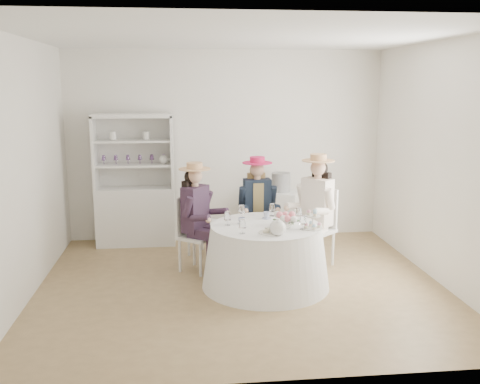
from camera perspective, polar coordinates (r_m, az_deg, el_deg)
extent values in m
plane|color=olive|center=(6.10, 0.10, -9.90)|extent=(4.50, 4.50, 0.00)
plane|color=white|center=(5.70, 0.11, 16.27)|extent=(4.50, 4.50, 0.00)
plane|color=white|center=(7.72, -1.53, 4.96)|extent=(4.50, 0.00, 4.50)
plane|color=white|center=(3.80, 3.43, -1.79)|extent=(4.50, 0.00, 4.50)
plane|color=white|center=(5.94, -22.02, 2.18)|extent=(0.00, 4.50, 4.50)
plane|color=white|center=(6.40, 20.59, 2.89)|extent=(0.00, 4.50, 4.50)
cone|color=white|center=(5.98, 2.75, -6.88)|extent=(1.42, 1.42, 0.68)
cylinder|color=white|center=(5.88, 2.78, -3.64)|extent=(1.22, 1.22, 0.02)
cube|color=silver|center=(7.64, -11.02, -2.51)|extent=(1.13, 0.58, 0.81)
cube|color=silver|center=(7.66, -11.16, 4.37)|extent=(1.07, 0.21, 0.99)
cube|color=silver|center=(7.44, -11.43, 8.00)|extent=(1.13, 0.58, 0.05)
cube|color=silver|center=(7.55, -15.24, 4.08)|extent=(0.10, 0.41, 0.99)
cube|color=silver|center=(7.45, -7.26, 4.31)|extent=(0.10, 0.41, 0.99)
cube|color=silver|center=(7.51, -11.22, 2.84)|extent=(1.05, 0.52, 0.03)
cube|color=silver|center=(7.47, -11.32, 5.37)|extent=(1.05, 0.52, 0.03)
sphere|color=white|center=(7.47, -8.14, 3.46)|extent=(0.13, 0.13, 0.13)
cube|color=silver|center=(7.66, 4.33, -2.61)|extent=(0.60, 0.60, 0.73)
cylinder|color=black|center=(7.56, 4.39, 1.05)|extent=(0.33, 0.33, 0.27)
cube|color=silver|center=(6.44, -4.61, -4.81)|extent=(0.52, 0.52, 0.04)
cylinder|color=silver|center=(6.31, -4.24, -7.21)|extent=(0.03, 0.03, 0.41)
cylinder|color=silver|center=(6.54, -2.74, -6.50)|extent=(0.03, 0.03, 0.41)
cylinder|color=silver|center=(6.48, -6.44, -6.76)|extent=(0.03, 0.03, 0.41)
cylinder|color=silver|center=(6.71, -4.89, -6.08)|extent=(0.03, 0.03, 0.41)
cube|color=silver|center=(6.47, -5.87, -2.43)|extent=(0.24, 0.30, 0.47)
cube|color=black|center=(6.37, -4.80, -1.78)|extent=(0.35, 0.38, 0.54)
cube|color=black|center=(6.29, -4.22, -4.48)|extent=(0.33, 0.29, 0.11)
cylinder|color=black|center=(6.31, -3.19, -7.11)|extent=(0.09, 0.09, 0.43)
cylinder|color=black|center=(6.18, -5.56, -1.58)|extent=(0.18, 0.16, 0.26)
cube|color=black|center=(6.43, -3.36, -4.13)|extent=(0.33, 0.29, 0.11)
cylinder|color=black|center=(6.44, -2.35, -6.71)|extent=(0.09, 0.09, 0.43)
cylinder|color=black|center=(6.49, -3.55, -0.92)|extent=(0.18, 0.16, 0.26)
cylinder|color=#D8A889|center=(6.31, -4.84, 0.79)|extent=(0.08, 0.08, 0.08)
sphere|color=#D8A889|center=(6.29, -4.85, 1.72)|extent=(0.18, 0.18, 0.18)
sphere|color=black|center=(6.31, -5.17, 1.62)|extent=(0.18, 0.18, 0.18)
cube|color=black|center=(6.37, -5.37, -0.31)|extent=(0.19, 0.23, 0.36)
cylinder|color=tan|center=(6.27, -4.87, 2.48)|extent=(0.38, 0.38, 0.01)
cylinder|color=tan|center=(6.27, -4.87, 2.81)|extent=(0.19, 0.19, 0.08)
cube|color=silver|center=(6.85, 1.84, -3.76)|extent=(0.39, 0.39, 0.04)
cylinder|color=silver|center=(6.75, 0.79, -5.92)|extent=(0.03, 0.03, 0.41)
cylinder|color=silver|center=(6.80, 3.31, -5.80)|extent=(0.03, 0.03, 0.41)
cylinder|color=silver|center=(7.03, 0.39, -5.20)|extent=(0.03, 0.03, 0.41)
cylinder|color=silver|center=(7.08, 2.81, -5.09)|extent=(0.03, 0.03, 0.41)
cube|color=silver|center=(6.96, 1.60, -1.38)|extent=(0.36, 0.04, 0.47)
cube|color=#192332|center=(6.79, 1.83, -0.88)|extent=(0.35, 0.20, 0.55)
cube|color=tan|center=(6.79, 1.83, -0.88)|extent=(0.14, 0.21, 0.47)
cube|color=#192332|center=(6.71, 1.30, -3.42)|extent=(0.14, 0.33, 0.11)
cylinder|color=#192332|center=(6.67, 1.49, -6.05)|extent=(0.09, 0.09, 0.43)
cylinder|color=#192332|center=(6.71, 0.25, -0.45)|extent=(0.09, 0.17, 0.26)
cube|color=#192332|center=(6.74, 2.73, -3.36)|extent=(0.14, 0.33, 0.11)
cylinder|color=#192332|center=(6.70, 2.92, -5.98)|extent=(0.09, 0.09, 0.43)
cylinder|color=#192332|center=(6.78, 3.51, -0.35)|extent=(0.09, 0.17, 0.26)
cylinder|color=#D8A889|center=(6.73, 1.85, 1.55)|extent=(0.08, 0.08, 0.08)
sphere|color=#D8A889|center=(6.72, 1.85, 2.42)|extent=(0.18, 0.18, 0.18)
sphere|color=tan|center=(6.76, 1.79, 2.36)|extent=(0.18, 0.18, 0.18)
cube|color=tan|center=(6.83, 1.72, 0.56)|extent=(0.23, 0.08, 0.36)
cylinder|color=#DB205B|center=(6.70, 1.86, 3.13)|extent=(0.38, 0.38, 0.01)
cylinder|color=#DB205B|center=(6.70, 1.86, 3.45)|extent=(0.19, 0.19, 0.08)
cube|color=silver|center=(6.67, 8.04, -4.12)|extent=(0.56, 0.56, 0.04)
cylinder|color=silver|center=(6.70, 6.09, -6.03)|extent=(0.04, 0.04, 0.44)
cylinder|color=silver|center=(6.52, 8.32, -6.57)|extent=(0.04, 0.04, 0.44)
cylinder|color=silver|center=(6.94, 7.68, -5.44)|extent=(0.04, 0.04, 0.44)
cylinder|color=silver|center=(6.77, 9.87, -5.94)|extent=(0.04, 0.04, 0.44)
cube|color=silver|center=(6.74, 8.98, -1.62)|extent=(0.27, 0.31, 0.50)
cube|color=white|center=(6.59, 8.23, -1.01)|extent=(0.38, 0.40, 0.57)
cube|color=white|center=(6.60, 6.83, -3.53)|extent=(0.34, 0.32, 0.12)
cylinder|color=white|center=(6.58, 6.05, -6.26)|extent=(0.10, 0.10, 0.46)
cylinder|color=white|center=(6.67, 6.61, -0.23)|extent=(0.19, 0.18, 0.27)
cube|color=white|center=(6.50, 8.10, -3.79)|extent=(0.34, 0.32, 0.12)
cylinder|color=white|center=(6.48, 7.31, -6.57)|extent=(0.10, 0.10, 0.46)
cylinder|color=white|center=(6.43, 9.54, -0.73)|extent=(0.19, 0.18, 0.27)
cylinder|color=#D8A889|center=(6.54, 8.31, 1.61)|extent=(0.09, 0.09, 0.08)
sphere|color=#D8A889|center=(6.52, 8.34, 2.56)|extent=(0.19, 0.19, 0.19)
sphere|color=black|center=(6.56, 8.56, 2.47)|extent=(0.19, 0.19, 0.19)
cube|color=black|center=(6.62, 8.67, 0.52)|extent=(0.21, 0.23, 0.38)
cylinder|color=tan|center=(6.51, 8.36, 3.33)|extent=(0.40, 0.40, 0.01)
cylinder|color=tan|center=(6.50, 8.37, 3.68)|extent=(0.20, 0.20, 0.08)
cube|color=silver|center=(7.04, -3.77, -3.30)|extent=(0.54, 0.54, 0.04)
cylinder|color=silver|center=(7.14, -2.02, -4.91)|extent=(0.03, 0.03, 0.42)
cylinder|color=silver|center=(7.31, -4.04, -4.55)|extent=(0.03, 0.03, 0.42)
cylinder|color=silver|center=(6.90, -3.43, -5.52)|extent=(0.03, 0.03, 0.42)
cylinder|color=silver|center=(7.07, -5.48, -5.13)|extent=(0.03, 0.03, 0.42)
cube|color=silver|center=(6.84, -4.62, -1.51)|extent=(0.31, 0.24, 0.48)
imported|color=white|center=(5.92, 0.19, -3.12)|extent=(0.10, 0.10, 0.06)
imported|color=white|center=(6.15, 2.86, -2.53)|extent=(0.08, 0.08, 0.07)
imported|color=white|center=(6.03, 5.05, -2.86)|extent=(0.10, 0.10, 0.07)
imported|color=white|center=(5.81, 4.80, -3.51)|extent=(0.24, 0.24, 0.05)
sphere|color=pink|center=(5.85, 5.54, -2.67)|extent=(0.08, 0.08, 0.08)
sphere|color=white|center=(5.89, 5.26, -2.56)|extent=(0.08, 0.08, 0.08)
sphere|color=pink|center=(5.90, 4.78, -2.53)|extent=(0.08, 0.08, 0.08)
sphere|color=white|center=(5.88, 4.37, -2.59)|extent=(0.08, 0.08, 0.08)
sphere|color=pink|center=(5.83, 4.27, -2.70)|extent=(0.08, 0.08, 0.08)
sphere|color=white|center=(5.79, 4.54, -2.81)|extent=(0.08, 0.08, 0.08)
sphere|color=pink|center=(5.78, 5.03, -2.84)|extent=(0.08, 0.08, 0.08)
sphere|color=white|center=(5.80, 5.45, -2.78)|extent=(0.08, 0.08, 0.08)
sphere|color=white|center=(5.49, 4.05, -3.83)|extent=(0.17, 0.17, 0.17)
cylinder|color=white|center=(5.51, 5.11, -3.70)|extent=(0.10, 0.03, 0.08)
cylinder|color=white|center=(5.47, 4.06, -2.98)|extent=(0.04, 0.04, 0.02)
cylinder|color=white|center=(5.58, 3.20, -4.34)|extent=(0.24, 0.24, 0.01)
cube|color=beige|center=(5.55, 2.76, -4.18)|extent=(0.05, 0.04, 0.03)
cube|color=beige|center=(5.57, 3.20, -4.00)|extent=(0.06, 0.05, 0.03)
cube|color=beige|center=(5.59, 3.63, -4.05)|extent=(0.07, 0.06, 0.03)
cube|color=beige|center=(5.60, 2.95, -3.91)|extent=(0.06, 0.06, 0.03)
cube|color=beige|center=(5.54, 3.54, -4.21)|extent=(0.06, 0.07, 0.03)
cylinder|color=white|center=(5.78, 7.74, -3.86)|extent=(0.21, 0.21, 0.01)
cylinder|color=white|center=(5.76, 7.75, -3.22)|extent=(0.02, 0.02, 0.14)
cylinder|color=white|center=(5.74, 7.77, -2.53)|extent=(0.16, 0.16, 0.01)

